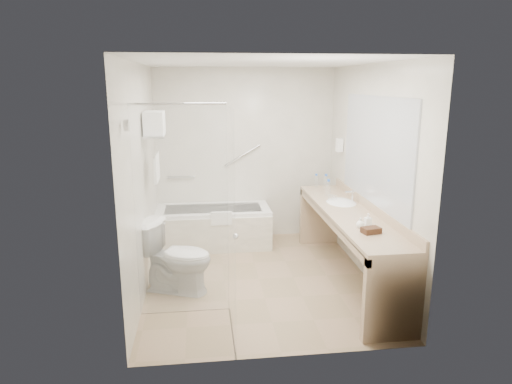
{
  "coord_description": "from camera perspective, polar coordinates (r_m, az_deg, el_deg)",
  "views": [
    {
      "loc": [
        -0.64,
        -5.02,
        2.3
      ],
      "look_at": [
        0.0,
        0.3,
        1.0
      ],
      "focal_mm": 32.0,
      "sensor_mm": 36.0,
      "label": 1
    }
  ],
  "objects": [
    {
      "name": "soap_bottle_a",
      "position": [
        4.83,
        13.79,
        -3.84
      ],
      "size": [
        0.07,
        0.14,
        0.06
      ],
      "primitive_type": "imported",
      "rotation": [
        0.0,
        0.0,
        0.06
      ],
      "color": "white",
      "rests_on": "vanity_counter"
    },
    {
      "name": "amenity_basket",
      "position": [
        4.63,
        14.19,
        -4.66
      ],
      "size": [
        0.2,
        0.15,
        0.06
      ],
      "primitive_type": "cube",
      "rotation": [
        0.0,
        0.0,
        0.22
      ],
      "color": "#452A18",
      "rests_on": "vanity_counter"
    },
    {
      "name": "grab_bar_long",
      "position": [
        6.69,
        -1.72,
        4.6
      ],
      "size": [
        0.53,
        0.03,
        0.33
      ],
      "primitive_type": "cylinder",
      "rotation": [
        0.0,
        1.05,
        0.0
      ],
      "color": "silver",
      "rests_on": "wall_back"
    },
    {
      "name": "faucet",
      "position": [
        5.75,
        12.02,
        -0.46
      ],
      "size": [
        0.03,
        0.03,
        0.14
      ],
      "primitive_type": "cylinder",
      "color": "silver",
      "rests_on": "vanity_counter"
    },
    {
      "name": "soap_bottle_b",
      "position": [
        4.76,
        12.91,
        -3.91
      ],
      "size": [
        0.09,
        0.11,
        0.08
      ],
      "primitive_type": "imported",
      "rotation": [
        0.0,
        0.0,
        -0.1
      ],
      "color": "white",
      "rests_on": "vanity_counter"
    },
    {
      "name": "toilet",
      "position": [
        5.2,
        -9.89,
        -8.05
      ],
      "size": [
        0.92,
        0.72,
        0.79
      ],
      "primitive_type": "imported",
      "rotation": [
        0.0,
        0.0,
        1.19
      ],
      "color": "white",
      "rests_on": "floor"
    },
    {
      "name": "floor",
      "position": [
        5.56,
        0.38,
        -10.8
      ],
      "size": [
        3.2,
        3.2,
        0.0
      ],
      "primitive_type": "plane",
      "color": "#9E8061",
      "rests_on": "ground"
    },
    {
      "name": "drinking_glass_near",
      "position": [
        5.7,
        9.76,
        -0.87
      ],
      "size": [
        0.09,
        0.09,
        0.08
      ],
      "primitive_type": "cylinder",
      "rotation": [
        0.0,
        0.0,
        -0.39
      ],
      "color": "silver",
      "rests_on": "vanity_counter"
    },
    {
      "name": "mirror",
      "position": [
        5.29,
        14.66,
        5.05
      ],
      "size": [
        0.02,
        2.0,
        1.2
      ],
      "primitive_type": "cube",
      "color": "#ADB2BA",
      "rests_on": "wall_right"
    },
    {
      "name": "ceiling",
      "position": [
        5.07,
        0.42,
        15.9
      ],
      "size": [
        2.6,
        3.2,
        0.1
      ],
      "primitive_type": "cube",
      "color": "silver",
      "rests_on": "wall_back"
    },
    {
      "name": "water_bottle_mid",
      "position": [
        6.33,
        8.72,
        1.16
      ],
      "size": [
        0.07,
        0.07,
        0.22
      ],
      "rotation": [
        0.0,
        0.0,
        0.42
      ],
      "color": "silver",
      "rests_on": "vanity_counter"
    },
    {
      "name": "grab_bar_short",
      "position": [
        6.73,
        -9.37,
        1.87
      ],
      "size": [
        0.4,
        0.03,
        0.03
      ],
      "primitive_type": "cylinder",
      "rotation": [
        0.0,
        1.57,
        0.0
      ],
      "color": "silver",
      "rests_on": "wall_back"
    },
    {
      "name": "hairdryer_unit",
      "position": [
        6.42,
        10.39,
        5.8
      ],
      "size": [
        0.08,
        0.1,
        0.18
      ],
      "primitive_type": "cube",
      "color": "white",
      "rests_on": "wall_right"
    },
    {
      "name": "wall_right",
      "position": [
        5.49,
        14.01,
        2.19
      ],
      "size": [
        0.1,
        3.2,
        2.5
      ],
      "primitive_type": "cube",
      "color": "beige",
      "rests_on": "ground"
    },
    {
      "name": "drinking_glass_far",
      "position": [
        5.74,
        9.27,
        -0.74
      ],
      "size": [
        0.08,
        0.08,
        0.09
      ],
      "primitive_type": "cylinder",
      "rotation": [
        0.0,
        0.0,
        0.28
      ],
      "color": "silver",
      "rests_on": "vanity_counter"
    },
    {
      "name": "shower_enclosure",
      "position": [
        4.28,
        -6.44,
        -3.22
      ],
      "size": [
        0.96,
        0.91,
        2.11
      ],
      "color": "silver",
      "rests_on": "floor"
    },
    {
      "name": "water_bottle_left",
      "position": [
        6.01,
        9.02,
        0.47
      ],
      "size": [
        0.07,
        0.07,
        0.22
      ],
      "rotation": [
        0.0,
        0.0,
        0.02
      ],
      "color": "silver",
      "rests_on": "vanity_counter"
    },
    {
      "name": "vanity_counter",
      "position": [
        5.41,
        11.45,
        -4.51
      ],
      "size": [
        0.55,
        2.7,
        0.95
      ],
      "color": "tan",
      "rests_on": "floor"
    },
    {
      "name": "wall_left",
      "position": [
        5.17,
        -14.04,
        1.51
      ],
      "size": [
        0.1,
        3.2,
        2.5
      ],
      "primitive_type": "cube",
      "color": "beige",
      "rests_on": "ground"
    },
    {
      "name": "wall_front",
      "position": [
        3.64,
        3.59,
        -3.17
      ],
      "size": [
        2.6,
        0.1,
        2.5
      ],
      "primitive_type": "cube",
      "color": "beige",
      "rests_on": "ground"
    },
    {
      "name": "towel_shelf",
      "position": [
        5.43,
        -12.54,
        7.53
      ],
      "size": [
        0.24,
        0.55,
        0.81
      ],
      "color": "silver",
      "rests_on": "wall_left"
    },
    {
      "name": "wall_back",
      "position": [
        6.74,
        -1.33,
        4.66
      ],
      "size": [
        2.6,
        0.1,
        2.5
      ],
      "primitive_type": "cube",
      "color": "beige",
      "rests_on": "ground"
    },
    {
      "name": "sink",
      "position": [
        5.73,
        10.59,
        -1.57
      ],
      "size": [
        0.4,
        0.52,
        0.14
      ],
      "primitive_type": "ellipsoid",
      "color": "white",
      "rests_on": "vanity_counter"
    },
    {
      "name": "bathtub",
      "position": [
        6.58,
        -5.32,
        -4.35
      ],
      "size": [
        1.6,
        0.73,
        0.59
      ],
      "color": "white",
      "rests_on": "floor"
    },
    {
      "name": "water_bottle_right",
      "position": [
        6.45,
        7.53,
        1.34
      ],
      "size": [
        0.06,
        0.06,
        0.2
      ],
      "rotation": [
        0.0,
        0.0,
        -0.27
      ],
      "color": "silver",
      "rests_on": "vanity_counter"
    }
  ]
}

